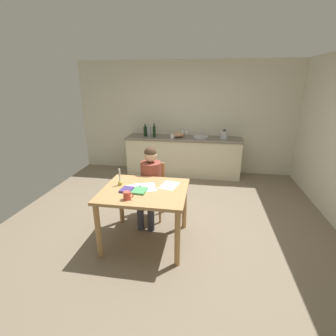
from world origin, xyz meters
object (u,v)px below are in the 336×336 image
(chair_at_table, at_px, (152,187))
(candlestick, at_px, (120,181))
(mixing_bowl, at_px, (178,135))
(dining_table, at_px, (145,198))
(coffee_mug, at_px, (127,196))
(bottle_oil, at_px, (145,131))
(bottle_vinegar, at_px, (149,132))
(book_cookery, at_px, (127,190))
(stovetop_kettle, at_px, (224,135))
(teacup_on_counter, at_px, (172,136))
(book_magazine, at_px, (140,191))
(bottle_wine_red, at_px, (154,131))
(person_seated, at_px, (150,180))
(wine_glass_near_sink, at_px, (187,132))
(wine_glass_by_kettle, at_px, (182,132))
(sink_unit, at_px, (201,137))

(chair_at_table, bearing_deg, candlestick, -115.77)
(chair_at_table, height_order, mixing_bowl, mixing_bowl)
(dining_table, distance_m, coffee_mug, 0.38)
(bottle_oil, height_order, bottle_vinegar, bottle_vinegar)
(book_cookery, height_order, stovetop_kettle, stovetop_kettle)
(dining_table, distance_m, bottle_oil, 2.87)
(chair_at_table, distance_m, teacup_on_counter, 1.94)
(candlestick, bearing_deg, teacup_on_counter, 82.02)
(bottle_oil, bearing_deg, book_magazine, -77.25)
(book_magazine, relative_size, bottle_wine_red, 0.65)
(candlestick, relative_size, teacup_on_counter, 1.88)
(bottle_wine_red, height_order, stovetop_kettle, bottle_wine_red)
(stovetop_kettle, bearing_deg, teacup_on_counter, -172.64)
(book_magazine, bearing_deg, person_seated, 95.41)
(chair_at_table, height_order, teacup_on_counter, teacup_on_counter)
(book_magazine, relative_size, stovetop_kettle, 0.93)
(bottle_vinegar, height_order, teacup_on_counter, bottle_vinegar)
(book_magazine, relative_size, book_cookery, 1.14)
(person_seated, relative_size, wine_glass_near_sink, 7.76)
(bottle_vinegar, distance_m, stovetop_kettle, 1.72)
(chair_at_table, relative_size, coffee_mug, 7.02)
(stovetop_kettle, relative_size, wine_glass_near_sink, 1.43)
(book_magazine, height_order, bottle_oil, bottle_oil)
(coffee_mug, xyz_separation_m, bottle_vinegar, (-0.44, 2.99, 0.19))
(person_seated, height_order, wine_glass_by_kettle, person_seated)
(stovetop_kettle, height_order, wine_glass_by_kettle, stovetop_kettle)
(candlestick, bearing_deg, wine_glass_near_sink, 77.03)
(bottle_oil, bearing_deg, mixing_bowl, -0.41)
(coffee_mug, relative_size, bottle_wine_red, 0.40)
(stovetop_kettle, relative_size, teacup_on_counter, 1.76)
(bottle_wine_red, distance_m, wine_glass_by_kettle, 0.67)
(wine_glass_near_sink, bearing_deg, chair_at_table, -98.98)
(bottle_oil, xyz_separation_m, wine_glass_near_sink, (0.97, 0.13, -0.01))
(sink_unit, xyz_separation_m, mixing_bowl, (-0.52, 0.01, 0.04))
(dining_table, height_order, wine_glass_near_sink, wine_glass_near_sink)
(teacup_on_counter, bearing_deg, book_cookery, -94.43)
(bottle_wine_red, xyz_separation_m, mixing_bowl, (0.55, 0.07, -0.07))
(mixing_bowl, bearing_deg, bottle_oil, 179.59)
(book_cookery, relative_size, stovetop_kettle, 0.81)
(book_magazine, xyz_separation_m, mixing_bowl, (0.15, 2.83, 0.17))
(candlestick, distance_m, bottle_vinegar, 2.61)
(wine_glass_by_kettle, bearing_deg, stovetop_kettle, -8.83)
(dining_table, relative_size, bottle_wine_red, 3.52)
(coffee_mug, xyz_separation_m, mixing_bowl, (0.23, 3.07, 0.13))
(book_cookery, xyz_separation_m, mixing_bowl, (0.32, 2.83, 0.16))
(bottle_vinegar, xyz_separation_m, mixing_bowl, (0.67, 0.08, -0.06))
(book_cookery, bearing_deg, book_magazine, 5.09)
(coffee_mug, xyz_separation_m, stovetop_kettle, (1.28, 3.06, 0.17))
(book_magazine, distance_m, wine_glass_near_sink, 3.00)
(coffee_mug, xyz_separation_m, bottle_oil, (-0.56, 3.07, 0.19))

